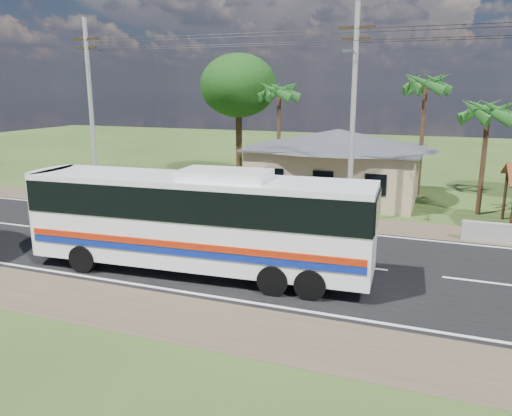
{
  "coord_description": "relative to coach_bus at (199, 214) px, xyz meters",
  "views": [
    {
      "loc": [
        7.4,
        -19.0,
        6.94
      ],
      "look_at": [
        -0.14,
        1.0,
        1.8
      ],
      "focal_mm": 35.0,
      "sensor_mm": 36.0,
      "label": 1
    }
  ],
  "objects": [
    {
      "name": "ground",
      "position": [
        1.02,
        2.76,
        -2.32
      ],
      "size": [
        120.0,
        120.0,
        0.0
      ],
      "primitive_type": "plane",
      "color": "#2D4117",
      "rests_on": "ground"
    },
    {
      "name": "road",
      "position": [
        1.02,
        2.76,
        -2.31
      ],
      "size": [
        120.0,
        16.0,
        0.03
      ],
      "color": "black",
      "rests_on": "ground"
    },
    {
      "name": "house",
      "position": [
        2.02,
        15.75,
        0.32
      ],
      "size": [
        12.4,
        10.0,
        5.0
      ],
      "color": "tan",
      "rests_on": "ground"
    },
    {
      "name": "utility_poles",
      "position": [
        3.69,
        9.24,
        3.44
      ],
      "size": [
        32.8,
        2.22,
        11.0
      ],
      "color": "#9E9E99",
      "rests_on": "ground"
    },
    {
      "name": "palm_near",
      "position": [
        10.52,
        13.76,
        3.39
      ],
      "size": [
        2.8,
        2.8,
        6.7
      ],
      "color": "#47301E",
      "rests_on": "ground"
    },
    {
      "name": "palm_mid",
      "position": [
        7.02,
        18.26,
        4.83
      ],
      "size": [
        2.8,
        2.8,
        8.2
      ],
      "color": "#47301E",
      "rests_on": "ground"
    },
    {
      "name": "palm_far",
      "position": [
        -2.98,
        18.76,
        4.35
      ],
      "size": [
        2.8,
        2.8,
        7.7
      ],
      "color": "#47301E",
      "rests_on": "ground"
    },
    {
      "name": "tree_behind_house",
      "position": [
        -6.98,
        20.76,
        4.79
      ],
      "size": [
        6.0,
        6.0,
        9.61
      ],
      "color": "#47301E",
      "rests_on": "ground"
    },
    {
      "name": "coach_bus",
      "position": [
        0.0,
        0.0,
        0.0
      ],
      "size": [
        13.24,
        3.59,
        4.06
      ],
      "rotation": [
        0.0,
        0.0,
        0.06
      ],
      "color": "white",
      "rests_on": "ground"
    },
    {
      "name": "small_car",
      "position": [
        -11.4,
        6.03,
        -1.71
      ],
      "size": [
        2.33,
        3.87,
        1.23
      ],
      "primitive_type": "imported",
      "rotation": [
        0.0,
        0.0,
        0.26
      ],
      "color": "#313134",
      "rests_on": "ground"
    }
  ]
}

